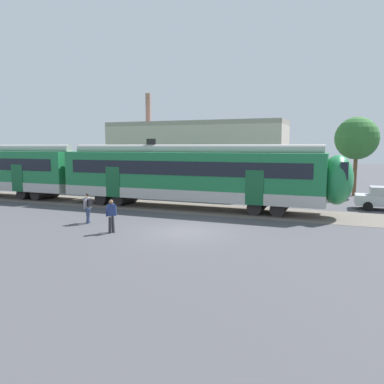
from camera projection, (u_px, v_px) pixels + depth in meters
name	position (u px, v px, depth m)	size (l,w,h in m)	color
ground_plane	(187.00, 231.00, 18.62)	(160.00, 160.00, 0.00)	#424247
track_bed	(59.00, 199.00, 29.68)	(80.00, 4.40, 0.01)	#605951
commuter_train	(84.00, 172.00, 28.51)	(38.05, 3.07, 4.73)	#B7B7B2
pedestrian_grey	(88.00, 206.00, 20.48)	(0.60, 0.62, 1.67)	navy
pedestrian_navy	(111.00, 213.00, 18.24)	(0.46, 0.69, 1.67)	#28282D
background_building	(196.00, 157.00, 34.59)	(16.23, 5.00, 9.20)	#B2A899
street_tree_right	(357.00, 138.00, 31.37)	(3.56, 3.56, 6.65)	brown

